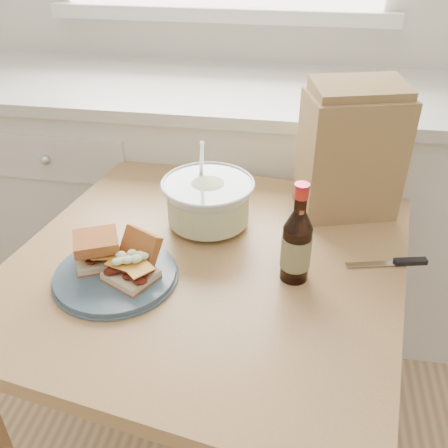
% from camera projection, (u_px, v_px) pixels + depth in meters
% --- Properties ---
extents(cabinet_run, '(2.50, 0.64, 0.94)m').
position_uv_depth(cabinet_run, '(209.00, 197.00, 2.02)').
color(cabinet_run, white).
rests_on(cabinet_run, ground).
extents(dining_table, '(1.05, 1.05, 0.76)m').
position_uv_depth(dining_table, '(208.00, 294.00, 1.26)').
color(dining_table, tan).
rests_on(dining_table, ground).
extents(plate, '(0.28, 0.28, 0.02)m').
position_uv_depth(plate, '(116.00, 275.00, 1.13)').
color(plate, '#405768').
rests_on(plate, dining_table).
extents(sandwich_left, '(0.13, 0.12, 0.07)m').
position_uv_depth(sandwich_left, '(97.00, 250.00, 1.14)').
color(sandwich_left, beige).
rests_on(sandwich_left, plate).
extents(sandwich_right, '(0.13, 0.17, 0.09)m').
position_uv_depth(sandwich_right, '(134.00, 263.00, 1.11)').
color(sandwich_right, beige).
rests_on(sandwich_right, plate).
extents(coleslaw_bowl, '(0.24, 0.24, 0.24)m').
position_uv_depth(coleslaw_bowl, '(208.00, 203.00, 1.30)').
color(coleslaw_bowl, silver).
rests_on(coleslaw_bowl, dining_table).
extents(beer_bottle, '(0.07, 0.07, 0.24)m').
position_uv_depth(beer_bottle, '(297.00, 245.00, 1.09)').
color(beer_bottle, black).
rests_on(beer_bottle, dining_table).
extents(knife, '(0.19, 0.06, 0.01)m').
position_uv_depth(knife, '(400.00, 262.00, 1.18)').
color(knife, silver).
rests_on(knife, dining_table).
extents(paper_bag, '(0.28, 0.23, 0.33)m').
position_uv_depth(paper_bag, '(350.00, 155.00, 1.31)').
color(paper_bag, '#9F804D').
rests_on(paper_bag, dining_table).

